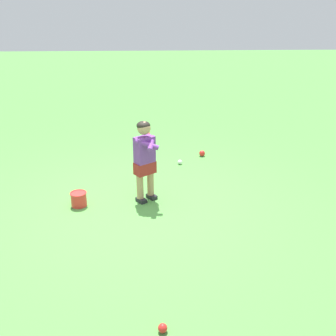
{
  "coord_description": "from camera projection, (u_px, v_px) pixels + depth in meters",
  "views": [
    {
      "loc": [
        4.34,
        0.14,
        2.37
      ],
      "look_at": [
        -0.28,
        0.39,
        0.45
      ],
      "focal_mm": 41.21,
      "sensor_mm": 36.0,
      "label": 1
    }
  ],
  "objects": [
    {
      "name": "play_ball_near_batter",
      "position": [
        163.0,
        328.0,
        3.04
      ],
      "size": [
        0.08,
        0.08,
        0.08
      ],
      "primitive_type": "sphere",
      "color": "red",
      "rests_on": "ground"
    },
    {
      "name": "child_batter",
      "position": [
        145.0,
        154.0,
        4.92
      ],
      "size": [
        0.64,
        0.34,
        1.08
      ],
      "color": "#232328",
      "rests_on": "ground"
    },
    {
      "name": "ground_plane",
      "position": [
        139.0,
        210.0,
        4.9
      ],
      "size": [
        40.0,
        40.0,
        0.0
      ],
      "primitive_type": "plane",
      "color": "#519942"
    },
    {
      "name": "play_ball_center_lawn",
      "position": [
        180.0,
        162.0,
        6.32
      ],
      "size": [
        0.08,
        0.08,
        0.08
      ],
      "primitive_type": "sphere",
      "color": "white",
      "rests_on": "ground"
    },
    {
      "name": "toy_bucket",
      "position": [
        79.0,
        199.0,
        4.97
      ],
      "size": [
        0.22,
        0.22,
        0.19
      ],
      "color": "red",
      "rests_on": "ground"
    },
    {
      "name": "play_ball_far_right",
      "position": [
        202.0,
        153.0,
        6.66
      ],
      "size": [
        0.1,
        0.1,
        0.1
      ],
      "primitive_type": "sphere",
      "color": "red",
      "rests_on": "ground"
    }
  ]
}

